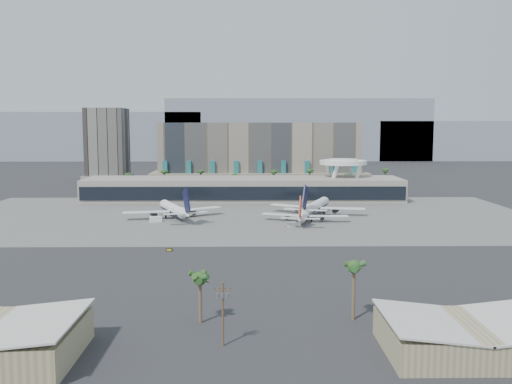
{
  "coord_description": "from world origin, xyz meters",
  "views": [
    {
      "loc": [
        2.72,
        -197.0,
        40.42
      ],
      "look_at": [
        5.91,
        40.0,
        12.56
      ],
      "focal_mm": 40.0,
      "sensor_mm": 36.0,
      "label": 1
    }
  ],
  "objects_px": {
    "service_vehicle_a": "(156,219)",
    "taxiway_sign": "(169,250)",
    "airliner_right": "(316,206)",
    "service_vehicle_b": "(291,224)",
    "airliner_left": "(174,209)",
    "airliner_centre": "(305,214)",
    "utility_pole": "(223,308)"
  },
  "relations": [
    {
      "from": "airliner_centre",
      "to": "service_vehicle_b",
      "type": "bearing_deg",
      "value": -107.65
    },
    {
      "from": "airliner_centre",
      "to": "service_vehicle_b",
      "type": "xyz_separation_m",
      "value": [
        -6.38,
        -11.3,
        -2.33
      ]
    },
    {
      "from": "airliner_centre",
      "to": "airliner_right",
      "type": "distance_m",
      "value": 21.19
    },
    {
      "from": "airliner_right",
      "to": "utility_pole",
      "type": "bearing_deg",
      "value": -82.17
    },
    {
      "from": "utility_pole",
      "to": "airliner_left",
      "type": "height_order",
      "value": "airliner_left"
    },
    {
      "from": "airliner_centre",
      "to": "utility_pole",
      "type": "bearing_deg",
      "value": -90.06
    },
    {
      "from": "airliner_right",
      "to": "service_vehicle_a",
      "type": "distance_m",
      "value": 72.26
    },
    {
      "from": "taxiway_sign",
      "to": "utility_pole",
      "type": "bearing_deg",
      "value": -86.98
    },
    {
      "from": "utility_pole",
      "to": "service_vehicle_a",
      "type": "height_order",
      "value": "utility_pole"
    },
    {
      "from": "airliner_right",
      "to": "service_vehicle_a",
      "type": "xyz_separation_m",
      "value": [
        -69.52,
        -19.52,
        -2.8
      ]
    },
    {
      "from": "airliner_left",
      "to": "airliner_centre",
      "type": "bearing_deg",
      "value": -33.32
    },
    {
      "from": "utility_pole",
      "to": "service_vehicle_a",
      "type": "xyz_separation_m",
      "value": [
        -34.14,
        135.28,
        -5.96
      ]
    },
    {
      "from": "utility_pole",
      "to": "airliner_right",
      "type": "xyz_separation_m",
      "value": [
        35.38,
        154.8,
        -3.16
      ]
    },
    {
      "from": "service_vehicle_b",
      "to": "utility_pole",
      "type": "bearing_deg",
      "value": -98.27
    },
    {
      "from": "utility_pole",
      "to": "airliner_centre",
      "type": "xyz_separation_m",
      "value": [
        28.26,
        134.85,
        -3.85
      ]
    },
    {
      "from": "airliner_left",
      "to": "taxiway_sign",
      "type": "relative_size",
      "value": 20.51
    },
    {
      "from": "service_vehicle_b",
      "to": "taxiway_sign",
      "type": "height_order",
      "value": "service_vehicle_b"
    },
    {
      "from": "airliner_left",
      "to": "airliner_right",
      "type": "bearing_deg",
      "value": -14.18
    },
    {
      "from": "airliner_left",
      "to": "airliner_centre",
      "type": "distance_m",
      "value": 56.99
    },
    {
      "from": "airliner_left",
      "to": "airliner_centre",
      "type": "height_order",
      "value": "airliner_left"
    },
    {
      "from": "utility_pole",
      "to": "airliner_left",
      "type": "xyz_separation_m",
      "value": [
        -27.73,
        145.44,
        -3.17
      ]
    },
    {
      "from": "airliner_left",
      "to": "service_vehicle_a",
      "type": "relative_size",
      "value": 8.9
    },
    {
      "from": "airliner_centre",
      "to": "service_vehicle_a",
      "type": "bearing_deg",
      "value": -168.61
    },
    {
      "from": "airliner_left",
      "to": "taxiway_sign",
      "type": "xyz_separation_m",
      "value": [
        6.88,
        -65.85,
        -3.5
      ]
    },
    {
      "from": "service_vehicle_b",
      "to": "taxiway_sign",
      "type": "distance_m",
      "value": 61.31
    },
    {
      "from": "airliner_left",
      "to": "airliner_right",
      "type": "height_order",
      "value": "airliner_right"
    },
    {
      "from": "service_vehicle_b",
      "to": "taxiway_sign",
      "type": "relative_size",
      "value": 1.77
    },
    {
      "from": "airliner_right",
      "to": "service_vehicle_b",
      "type": "height_order",
      "value": "airliner_right"
    },
    {
      "from": "utility_pole",
      "to": "service_vehicle_b",
      "type": "distance_m",
      "value": 125.63
    },
    {
      "from": "airliner_centre",
      "to": "taxiway_sign",
      "type": "distance_m",
      "value": 73.99
    },
    {
      "from": "service_vehicle_a",
      "to": "taxiway_sign",
      "type": "height_order",
      "value": "service_vehicle_a"
    },
    {
      "from": "airliner_left",
      "to": "taxiway_sign",
      "type": "distance_m",
      "value": 66.3
    }
  ]
}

